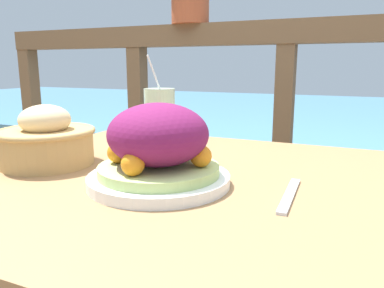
{
  "coord_description": "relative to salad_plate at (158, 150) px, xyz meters",
  "views": [
    {
      "loc": [
        0.27,
        -0.65,
        0.97
      ],
      "look_at": [
        -0.03,
        0.03,
        0.81
      ],
      "focal_mm": 35.0,
      "sensor_mm": 36.0,
      "label": 1
    }
  ],
  "objects": [
    {
      "name": "bread_basket",
      "position": [
        -0.3,
        0.03,
        -0.01
      ],
      "size": [
        0.21,
        0.21,
        0.13
      ],
      "color": "tan",
      "rests_on": "patio_table"
    },
    {
      "name": "salad_plate",
      "position": [
        0.0,
        0.0,
        0.0
      ],
      "size": [
        0.26,
        0.26,
        0.15
      ],
      "color": "white",
      "rests_on": "patio_table"
    },
    {
      "name": "drink_glass",
      "position": [
        -0.17,
        0.32,
        0.01
      ],
      "size": [
        0.09,
        0.09,
        0.25
      ],
      "color": "beige",
      "rests_on": "patio_table"
    },
    {
      "name": "knife",
      "position": [
        0.23,
        0.03,
        -0.06
      ],
      "size": [
        0.02,
        0.18,
        0.0
      ],
      "color": "silver",
      "rests_on": "patio_table"
    },
    {
      "name": "sea_backdrop",
      "position": [
        0.06,
        3.43,
        -0.56
      ],
      "size": [
        12.0,
        4.0,
        0.52
      ],
      "color": "teal",
      "rests_on": "ground_plane"
    },
    {
      "name": "patio_table",
      "position": [
        0.06,
        0.07,
        -0.17
      ],
      "size": [
        1.02,
        0.83,
        0.75
      ],
      "color": "#997047",
      "rests_on": "ground_plane"
    },
    {
      "name": "railing_fence",
      "position": [
        0.06,
        0.93,
        -0.04
      ],
      "size": [
        2.8,
        0.08,
        1.14
      ],
      "color": "brown",
      "rests_on": "ground_plane"
    }
  ]
}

